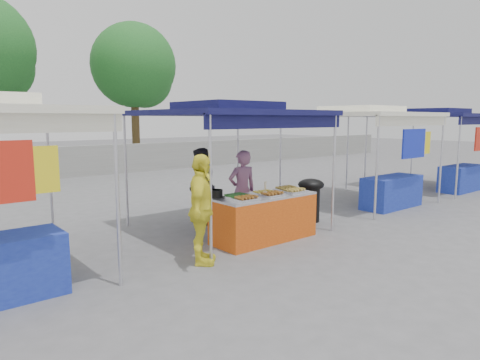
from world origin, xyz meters
TOP-DOWN VIEW (x-y plane):
  - ground_plane at (0.00, 0.00)m, footprint 80.00×80.00m
  - back_wall at (0.00, 11.00)m, footprint 40.00×0.25m
  - main_canopy at (0.00, 0.97)m, footprint 3.20×3.20m
  - neighbor_stall_right at (4.50, 0.57)m, footprint 3.20×3.20m
  - neighbor_stall_far at (8.50, 0.57)m, footprint 3.20×3.20m
  - tree_2 at (3.89, 12.82)m, footprint 3.83×3.83m
  - vendor_table at (0.00, -0.10)m, footprint 2.00×0.80m
  - food_tray_fl at (-0.64, -0.34)m, footprint 0.42×0.30m
  - food_tray_fm at (-0.01, -0.33)m, footprint 0.42×0.30m
  - food_tray_fr at (0.58, -0.32)m, footprint 0.42×0.30m
  - food_tray_bl at (-0.60, -0.03)m, footprint 0.42×0.30m
  - food_tray_bm at (0.04, -0.03)m, footprint 0.42×0.30m
  - food_tray_br at (0.64, -0.03)m, footprint 0.42×0.30m
  - cooking_pot at (-0.85, 0.25)m, footprint 0.24×0.24m
  - skewer_cup at (-0.12, -0.26)m, footprint 0.07×0.07m
  - wok_burner at (1.78, 0.32)m, footprint 0.57×0.57m
  - crate_left at (-0.42, 0.49)m, footprint 0.46×0.32m
  - crate_right at (0.31, 0.59)m, footprint 0.53×0.37m
  - crate_stacked at (0.31, 0.59)m, footprint 0.49×0.35m
  - vendor_woman at (0.12, 0.68)m, footprint 0.66×0.51m
  - helper_man at (-0.23, 1.64)m, footprint 1.00×0.95m
  - customer_person at (-1.65, -0.47)m, footprint 0.97×1.03m

SIDE VIEW (x-z plane):
  - ground_plane at x=0.00m, z-range 0.00..0.00m
  - crate_left at x=-0.42m, z-range 0.00..0.27m
  - crate_right at x=0.31m, z-range 0.00..0.32m
  - vendor_table at x=0.00m, z-range 0.00..0.85m
  - crate_stacked at x=0.31m, z-range 0.32..0.61m
  - wok_burner at x=1.78m, z-range 0.09..1.04m
  - back_wall at x=0.00m, z-range 0.00..1.20m
  - vendor_woman at x=0.12m, z-range 0.00..1.62m
  - helper_man at x=-0.23m, z-range 0.00..1.63m
  - customer_person at x=-1.65m, z-range 0.00..1.71m
  - food_tray_fl at x=-0.64m, z-range 0.85..0.92m
  - food_tray_fm at x=-0.01m, z-range 0.85..0.92m
  - food_tray_fr at x=0.58m, z-range 0.85..0.92m
  - food_tray_bl at x=-0.60m, z-range 0.85..0.92m
  - food_tray_bm at x=0.04m, z-range 0.85..0.92m
  - food_tray_br at x=0.64m, z-range 0.85..0.92m
  - skewer_cup at x=-0.12m, z-range 0.85..0.94m
  - cooking_pot at x=-0.85m, z-range 0.85..0.99m
  - neighbor_stall_right at x=4.50m, z-range 0.32..2.89m
  - neighbor_stall_far at x=8.50m, z-range 0.32..2.89m
  - main_canopy at x=0.00m, z-range 1.08..3.65m
  - tree_2 at x=3.89m, z-range 1.21..7.79m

